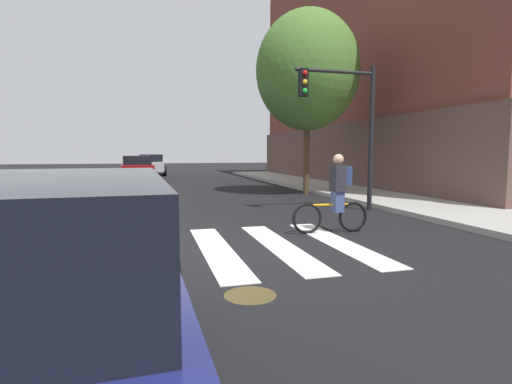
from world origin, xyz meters
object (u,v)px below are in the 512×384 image
(manhole_cover, at_px, (250,295))
(sedan_near, at_px, (8,315))
(street_tree_near, at_px, (307,71))
(sedan_mid, at_px, (137,168))
(sedan_far, at_px, (152,164))
(cyclist, at_px, (336,194))
(traffic_light_near, at_px, (346,113))
(fire_hydrant, at_px, (344,180))

(manhole_cover, xyz_separation_m, sedan_near, (-1.91, -2.07, 0.82))
(street_tree_near, bearing_deg, sedan_mid, 125.32)
(sedan_near, height_order, street_tree_near, street_tree_near)
(sedan_far, bearing_deg, cyclist, -81.28)
(sedan_far, bearing_deg, sedan_mid, -98.29)
(sedan_far, height_order, street_tree_near, street_tree_near)
(sedan_near, relative_size, traffic_light_near, 1.11)
(cyclist, height_order, street_tree_near, street_tree_near)
(traffic_light_near, height_order, fire_hydrant, traffic_light_near)
(cyclist, xyz_separation_m, fire_hydrant, (4.42, 7.99, -0.31))
(sedan_near, height_order, sedan_far, sedan_far)
(traffic_light_near, bearing_deg, street_tree_near, 80.79)
(cyclist, distance_m, fire_hydrant, 9.14)
(sedan_far, distance_m, fire_hydrant, 17.68)
(sedan_mid, distance_m, traffic_light_near, 16.08)
(manhole_cover, xyz_separation_m, fire_hydrant, (7.13, 11.15, 0.53))
(street_tree_near, bearing_deg, sedan_near, -118.94)
(sedan_mid, distance_m, sedan_far, 6.37)
(sedan_mid, relative_size, street_tree_near, 0.61)
(sedan_near, bearing_deg, street_tree_near, 61.06)
(fire_hydrant, bearing_deg, cyclist, -118.95)
(manhole_cover, height_order, fire_hydrant, fire_hydrant)
(manhole_cover, height_order, cyclist, cyclist)
(fire_hydrant, bearing_deg, sedan_mid, 133.57)
(traffic_light_near, bearing_deg, sedan_near, -128.25)
(sedan_mid, distance_m, fire_hydrant, 13.03)
(street_tree_near, bearing_deg, cyclist, -107.90)
(sedan_near, distance_m, sedan_mid, 22.65)
(sedan_mid, bearing_deg, sedan_far, 81.71)
(street_tree_near, bearing_deg, traffic_light_near, -99.21)
(sedan_mid, bearing_deg, street_tree_near, -54.68)
(sedan_far, bearing_deg, fire_hydrant, -62.88)
(manhole_cover, distance_m, sedan_near, 2.93)
(sedan_near, xyz_separation_m, sedan_mid, (0.07, 22.65, -0.02))
(cyclist, xyz_separation_m, street_tree_near, (2.44, 7.56, 4.17))
(cyclist, bearing_deg, street_tree_near, 72.10)
(sedan_near, distance_m, cyclist, 6.97)
(sedan_near, height_order, cyclist, cyclist)
(fire_hydrant, bearing_deg, traffic_light_near, -117.77)
(sedan_mid, bearing_deg, traffic_light_near, -67.04)
(sedan_near, bearing_deg, traffic_light_near, 51.75)
(traffic_light_near, bearing_deg, cyclist, -121.13)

